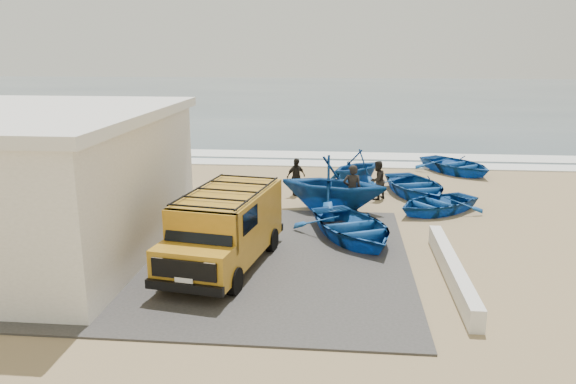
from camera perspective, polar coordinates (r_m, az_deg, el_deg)
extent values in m
plane|color=#9C835B|center=(18.45, -0.96, -4.60)|extent=(160.00, 160.00, 0.00)
cube|color=#3F3C3A|center=(16.93, -8.51, -6.46)|extent=(12.00, 10.00, 0.05)
cube|color=#385166|center=(73.60, 3.97, 9.73)|extent=(180.00, 88.00, 0.01)
cube|color=white|center=(29.99, 1.60, 2.93)|extent=(180.00, 1.60, 0.06)
cube|color=white|center=(32.44, 1.90, 3.79)|extent=(180.00, 2.20, 0.04)
cube|color=white|center=(18.46, -25.57, 0.43)|extent=(8.00, 9.00, 4.00)
cube|color=silver|center=(18.11, -26.31, 7.04)|extent=(8.40, 9.40, 0.30)
cube|color=black|center=(18.03, -12.48, 3.17)|extent=(0.08, 0.70, 0.90)
cube|color=silver|center=(15.73, 16.33, -7.59)|extent=(0.35, 6.00, 0.55)
cube|color=#BF851C|center=(16.07, -6.02, -3.02)|extent=(2.62, 4.31, 1.71)
cube|color=#BF851C|center=(14.06, -9.65, -7.45)|extent=(2.10, 1.25, 0.93)
cube|color=black|center=(14.19, -8.97, -3.65)|extent=(1.84, 0.65, 0.74)
cube|color=black|center=(13.61, -10.53, -7.76)|extent=(1.66, 0.37, 0.47)
cube|color=black|center=(13.76, -10.50, -9.53)|extent=(2.00, 0.48, 0.23)
cube|color=black|center=(15.77, -6.17, 0.17)|extent=(2.47, 3.99, 0.06)
cylinder|color=black|center=(14.96, -12.14, -8.12)|extent=(0.35, 0.75, 0.72)
cylinder|color=black|center=(17.67, -7.41, -4.35)|extent=(0.35, 0.75, 0.72)
cylinder|color=black|center=(14.25, -5.46, -9.02)|extent=(0.35, 0.75, 0.72)
cylinder|color=black|center=(17.08, -1.66, -4.91)|extent=(0.35, 0.75, 0.72)
imported|color=#144F9F|center=(18.16, 6.53, -3.53)|extent=(4.55, 5.15, 0.88)
imported|color=#144F9F|center=(21.76, 14.79, -1.10)|extent=(4.32, 4.14, 0.73)
imported|color=#144F9F|center=(21.17, 4.60, 0.85)|extent=(4.71, 4.30, 2.12)
imported|color=#144F9F|center=(24.00, 12.82, 0.62)|extent=(4.08, 4.86, 0.86)
imported|color=#144F9F|center=(25.64, 6.99, 2.56)|extent=(3.90, 3.93, 1.57)
imported|color=#144F9F|center=(28.92, 16.71, 2.67)|extent=(4.72, 5.00, 0.84)
imported|color=black|center=(20.82, 6.53, 0.24)|extent=(0.71, 0.48, 1.88)
imported|color=black|center=(23.07, 9.05, 1.18)|extent=(0.96, 0.98, 1.59)
imported|color=black|center=(23.47, 0.82, 1.56)|extent=(0.95, 0.89, 1.57)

